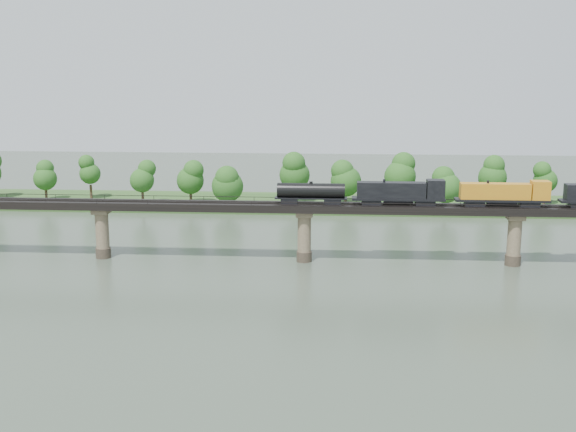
{
  "coord_description": "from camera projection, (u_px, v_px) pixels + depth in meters",
  "views": [
    {
      "loc": [
        6.17,
        -105.82,
        38.05
      ],
      "look_at": [
        -3.17,
        30.0,
        9.0
      ],
      "focal_mm": 45.0,
      "sensor_mm": 36.0,
      "label": 1
    }
  ],
  "objects": [
    {
      "name": "bridge_superstructure",
      "position": [
        304.0,
        202.0,
        138.41
      ],
      "size": [
        220.0,
        4.9,
        0.75
      ],
      "color": "black",
      "rests_on": "bridge"
    },
    {
      "name": "ground",
      "position": [
        295.0,
        313.0,
        111.6
      ],
      "size": [
        400.0,
        400.0,
        0.0
      ],
      "primitive_type": "plane",
      "color": "#354133",
      "rests_on": "ground"
    },
    {
      "name": "far_treeline",
      "position": [
        282.0,
        176.0,
        188.88
      ],
      "size": [
        289.06,
        17.54,
        13.6
      ],
      "color": "#382619",
      "rests_on": "far_bank"
    },
    {
      "name": "freight_train",
      "position": [
        468.0,
        194.0,
        135.91
      ],
      "size": [
        71.07,
        2.77,
        4.89
      ],
      "color": "black",
      "rests_on": "bridge"
    },
    {
      "name": "far_bank",
      "position": [
        314.0,
        203.0,
        194.37
      ],
      "size": [
        300.0,
        24.0,
        1.6
      ],
      "primitive_type": "cube",
      "color": "#27481C",
      "rests_on": "ground"
    },
    {
      "name": "bridge",
      "position": [
        304.0,
        234.0,
        139.74
      ],
      "size": [
        236.0,
        30.0,
        11.5
      ],
      "color": "#473A2D",
      "rests_on": "ground"
    }
  ]
}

